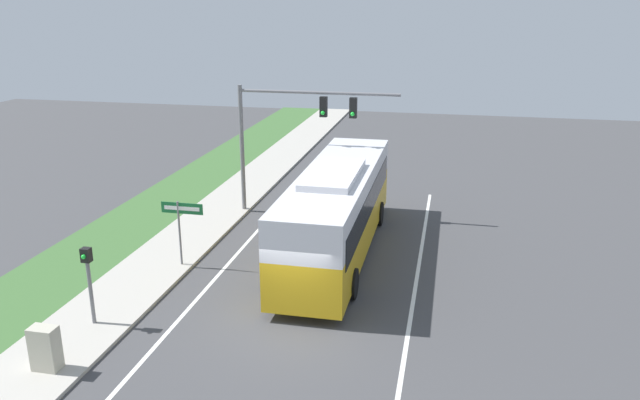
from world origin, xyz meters
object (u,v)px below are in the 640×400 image
(pedestrian_signal, at_px, (88,273))
(street_sign, at_px, (181,220))
(utility_cabinet, at_px, (45,348))
(bus, at_px, (337,207))
(signal_gantry, at_px, (290,123))

(pedestrian_signal, xyz_separation_m, street_sign, (0.86, 4.81, 0.10))
(street_sign, height_order, utility_cabinet, street_sign)
(bus, bearing_deg, pedestrian_signal, -130.62)
(bus, height_order, street_sign, bus)
(bus, relative_size, signal_gantry, 1.63)
(bus, bearing_deg, signal_gantry, 124.91)
(street_sign, relative_size, utility_cabinet, 2.10)
(street_sign, bearing_deg, signal_gantry, 70.42)
(bus, distance_m, street_sign, 6.00)
(utility_cabinet, bearing_deg, street_sign, 84.59)
(bus, height_order, pedestrian_signal, bus)
(bus, height_order, signal_gantry, signal_gantry)
(signal_gantry, distance_m, utility_cabinet, 15.01)
(bus, xyz_separation_m, street_sign, (-5.44, -2.53, -0.07))
(bus, distance_m, utility_cabinet, 11.72)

